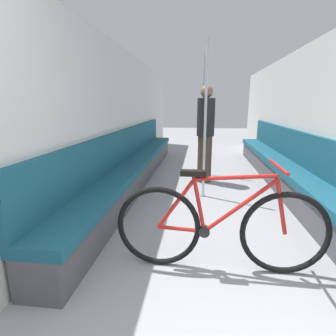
% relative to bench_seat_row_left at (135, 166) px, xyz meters
% --- Properties ---
extents(wall_left, '(0.10, 10.17, 2.25)m').
position_rel_bench_seat_row_left_xyz_m(wall_left, '(-0.23, -0.20, 0.82)').
color(wall_left, silver).
rests_on(wall_left, ground).
extents(wall_right, '(0.10, 10.17, 2.25)m').
position_rel_bench_seat_row_left_xyz_m(wall_right, '(2.75, -0.20, 0.82)').
color(wall_right, silver).
rests_on(wall_right, ground).
extents(bench_seat_row_left, '(0.43, 5.87, 0.94)m').
position_rel_bench_seat_row_left_xyz_m(bench_seat_row_left, '(0.00, 0.00, 0.00)').
color(bench_seat_row_left, '#4C4C51').
rests_on(bench_seat_row_left, ground).
extents(bench_seat_row_right, '(0.43, 5.87, 0.94)m').
position_rel_bench_seat_row_left_xyz_m(bench_seat_row_right, '(2.51, 0.00, 0.00)').
color(bench_seat_row_right, '#4C4C51').
rests_on(bench_seat_row_right, ground).
extents(bicycle, '(1.72, 0.46, 0.91)m').
position_rel_bench_seat_row_left_xyz_m(bicycle, '(1.29, -2.34, 0.07)').
color(bicycle, black).
rests_on(bicycle, ground).
extents(grab_pole_near, '(0.08, 0.08, 2.23)m').
position_rel_bench_seat_row_left_xyz_m(grab_pole_near, '(1.18, -0.55, 0.78)').
color(grab_pole_near, gray).
rests_on(grab_pole_near, ground).
extents(grab_pole_far, '(0.08, 0.08, 2.23)m').
position_rel_bench_seat_row_left_xyz_m(grab_pole_far, '(1.15, 0.79, 0.78)').
color(grab_pole_far, gray).
rests_on(grab_pole_far, ground).
extents(passenger_standing, '(0.30, 0.30, 1.66)m').
position_rel_bench_seat_row_left_xyz_m(passenger_standing, '(1.20, 0.24, 0.55)').
color(passenger_standing, '#473828').
rests_on(passenger_standing, ground).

